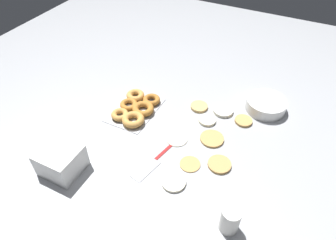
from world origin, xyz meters
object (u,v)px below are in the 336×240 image
pancake_1 (243,121)px  paper_cup (230,220)px  donut_tray (136,108)px  pancake_3 (219,164)px  pancake_6 (199,107)px  pancake_0 (178,138)px  pancake_4 (223,111)px  pancake_2 (174,182)px  batter_bowl (266,105)px  container_stack (61,160)px  spatula (150,164)px  pancake_7 (190,164)px  pancake_8 (212,139)px  pancake_5 (207,120)px

pancake_1 → paper_cup: size_ratio=0.79×
donut_tray → pancake_3: bearing=74.0°
pancake_6 → pancake_0: bearing=-0.9°
pancake_1 → pancake_3: 0.30m
pancake_4 → pancake_3: bearing=16.4°
pancake_0 → pancake_2: bearing=21.6°
pancake_3 → batter_bowl: 0.45m
pancake_2 → paper_cup: size_ratio=0.92×
pancake_2 → container_stack: 0.45m
pancake_3 → paper_cup: paper_cup is taller
spatula → container_stack: bearing=-46.5°
pancake_6 → donut_tray: 0.32m
pancake_2 → donut_tray: bearing=-130.5°
pancake_4 → pancake_7: 0.38m
pancake_2 → pancake_8: same height
pancake_6 → donut_tray: bearing=-58.9°
paper_cup → pancake_1: bearing=-169.2°
pancake_0 → batter_bowl: (-0.38, 0.30, 0.02)m
spatula → pancake_5: bearing=174.9°
pancake_7 → donut_tray: donut_tray is taller
pancake_3 → pancake_4: (-0.32, -0.10, 0.00)m
pancake_5 → container_stack: (0.53, -0.42, 0.05)m
pancake_2 → container_stack: size_ratio=0.62×
pancake_3 → pancake_5: 0.27m
pancake_6 → container_stack: (0.60, -0.35, 0.05)m
pancake_2 → pancake_3: 0.21m
pancake_0 → spatula: 0.19m
pancake_4 → container_stack: 0.78m
donut_tray → pancake_6: bearing=121.1°
pancake_5 → donut_tray: (0.09, -0.34, 0.01)m
pancake_0 → container_stack: container_stack is taller
donut_tray → pancake_2: bearing=49.5°
pancake_4 → batter_bowl: 0.21m
pancake_1 → pancake_5: 0.17m
pancake_8 → spatula: 0.31m
pancake_2 → donut_tray: 0.46m
pancake_6 → batter_bowl: size_ratio=0.44×
pancake_4 → batter_bowl: size_ratio=0.50×
pancake_4 → pancake_7: size_ratio=1.13×
pancake_0 → pancake_5: size_ratio=1.18×
pancake_4 → pancake_6: pancake_4 is taller
pancake_8 → paper_cup: bearing=28.1°
donut_tray → paper_cup: size_ratio=2.68×
pancake_3 → pancake_6: size_ratio=1.13×
container_stack → spatula: size_ratio=0.54×
pancake_3 → pancake_7: pancake_3 is taller
pancake_1 → pancake_7: pancake_1 is taller
pancake_0 → pancake_5: bearing=156.0°
pancake_4 → spatula: pancake_4 is taller
pancake_0 → pancake_2: size_ratio=1.02×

